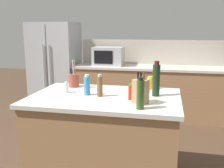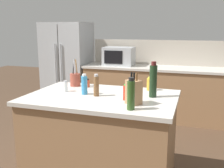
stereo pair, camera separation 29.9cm
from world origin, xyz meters
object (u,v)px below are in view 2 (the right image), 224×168
at_px(hot_sauce_bottle, 126,93).
at_px(pepper_grinder, 96,86).
at_px(wine_bottle, 153,81).
at_px(olive_oil_bottle, 131,95).
at_px(microwave, 119,56).
at_px(dish_soap_bottle, 85,85).
at_px(spice_jar_paprika, 87,83).
at_px(knife_block, 134,92).
at_px(salt_shaker, 65,86).
at_px(utensil_crock, 75,79).
at_px(refrigerator, 68,66).
at_px(honey_jar, 150,84).

bearing_deg(hot_sauce_bottle, pepper_grinder, 169.68).
distance_m(wine_bottle, olive_oil_bottle, 0.49).
xyz_separation_m(microwave, dish_soap_bottle, (0.28, -2.19, -0.07)).
bearing_deg(pepper_grinder, spice_jar_paprika, 125.66).
distance_m(microwave, wine_bottle, 2.30).
distance_m(knife_block, spice_jar_paprika, 0.85).
bearing_deg(salt_shaker, dish_soap_bottle, -9.90).
bearing_deg(utensil_crock, olive_oil_bottle, -39.22).
bearing_deg(pepper_grinder, knife_block, -20.95).
bearing_deg(refrigerator, knife_block, -51.63).
distance_m(utensil_crock, dish_soap_bottle, 0.42).
bearing_deg(hot_sauce_bottle, dish_soap_bottle, 169.01).
bearing_deg(hot_sauce_bottle, honey_jar, 72.17).
bearing_deg(microwave, wine_bottle, -65.02).
distance_m(refrigerator, hot_sauce_bottle, 2.97).
distance_m(knife_block, pepper_grinder, 0.46).
relative_size(hot_sauce_bottle, salt_shaker, 1.31).
distance_m(refrigerator, dish_soap_bottle, 2.63).
height_order(dish_soap_bottle, pepper_grinder, pepper_grinder).
bearing_deg(utensil_crock, microwave, 90.32).
height_order(spice_jar_paprika, wine_bottle, wine_bottle).
bearing_deg(knife_block, utensil_crock, -179.55).
distance_m(refrigerator, salt_shaker, 2.47).
bearing_deg(salt_shaker, hot_sauce_bottle, -10.61).
xyz_separation_m(refrigerator, spice_jar_paprika, (1.26, -1.93, 0.12)).
xyz_separation_m(microwave, honey_jar, (0.90, -1.81, -0.10)).
xyz_separation_m(honey_jar, dish_soap_bottle, (-0.62, -0.39, 0.03)).
relative_size(knife_block, pepper_grinder, 1.29).
xyz_separation_m(microwave, utensil_crock, (0.01, -1.87, -0.09)).
height_order(wine_bottle, pepper_grinder, wine_bottle).
height_order(microwave, utensil_crock, microwave).
xyz_separation_m(microwave, wine_bottle, (0.97, -2.09, 0.00)).
bearing_deg(microwave, utensil_crock, -89.68).
bearing_deg(microwave, spice_jar_paprika, -84.72).
height_order(knife_block, hot_sauce_bottle, knife_block).
bearing_deg(dish_soap_bottle, salt_shaker, 170.10).
xyz_separation_m(refrigerator, utensil_crock, (1.09, -1.92, 0.16)).
height_order(utensil_crock, olive_oil_bottle, utensil_crock).
bearing_deg(honey_jar, knife_block, -94.94).
relative_size(microwave, pepper_grinder, 2.42).
distance_m(spice_jar_paprika, pepper_grinder, 0.43).
bearing_deg(wine_bottle, utensil_crock, 166.92).
distance_m(spice_jar_paprika, hot_sauce_bottle, 0.70).
bearing_deg(olive_oil_bottle, hot_sauce_bottle, 113.37).
xyz_separation_m(salt_shaker, pepper_grinder, (0.39, -0.07, 0.05)).
xyz_separation_m(refrigerator, pepper_grinder, (1.51, -2.28, 0.18)).
height_order(refrigerator, knife_block, refrigerator).
bearing_deg(salt_shaker, knife_block, -16.25).
height_order(hot_sauce_bottle, pepper_grinder, pepper_grinder).
relative_size(utensil_crock, salt_shaker, 2.67).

